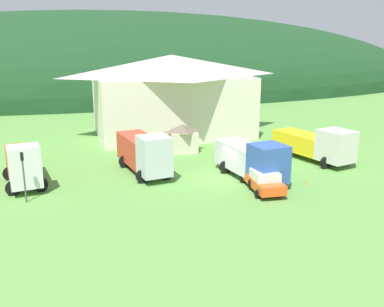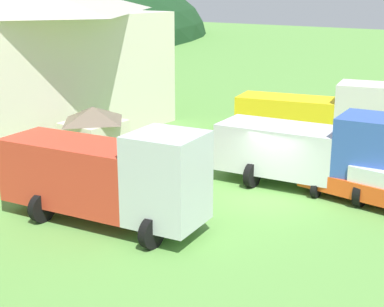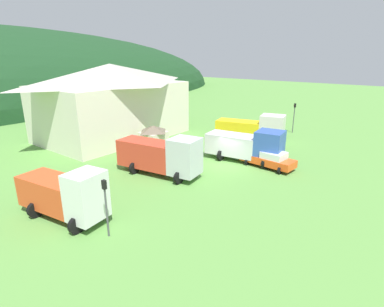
# 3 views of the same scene
# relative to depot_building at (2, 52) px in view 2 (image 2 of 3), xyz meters

# --- Properties ---
(ground_plane) EXTENTS (200.00, 200.00, 0.00)m
(ground_plane) POSITION_rel_depot_building_xyz_m (-0.95, -17.52, -4.80)
(ground_plane) COLOR #5B9342
(depot_building) EXTENTS (18.69, 12.32, 9.32)m
(depot_building) POSITION_rel_depot_building_xyz_m (0.00, 0.00, 0.00)
(depot_building) COLOR silver
(depot_building) RESTS_ON ground
(play_shed_cream) EXTENTS (2.86, 2.59, 2.82)m
(play_shed_cream) POSITION_rel_depot_building_xyz_m (-1.10, -8.34, -3.35)
(play_shed_cream) COLOR beige
(play_shed_cream) RESTS_ON ground
(tow_truck_silver) EXTENTS (3.79, 8.12, 3.70)m
(tow_truck_silver) POSITION_rel_depot_building_xyz_m (-6.18, -14.39, -2.91)
(tow_truck_silver) COLOR silver
(tow_truck_silver) RESTS_ON ground
(box_truck_blue) EXTENTS (3.84, 7.96, 3.42)m
(box_truck_blue) POSITION_rel_depot_building_xyz_m (1.80, -18.70, -3.05)
(box_truck_blue) COLOR #3356AD
(box_truck_blue) RESTS_ON ground
(flatbed_truck_yellow) EXTENTS (4.49, 8.82, 3.32)m
(flatbed_truck_yellow) POSITION_rel_depot_building_xyz_m (9.91, -15.33, -3.14)
(flatbed_truck_yellow) COLOR silver
(flatbed_truck_yellow) RESTS_ON ground
(service_pickup_orange) EXTENTS (2.69, 5.37, 1.66)m
(service_pickup_orange) POSITION_rel_depot_building_xyz_m (1.51, -21.19, -3.97)
(service_pickup_orange) COLOR #F1511B
(service_pickup_orange) RESTS_ON ground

